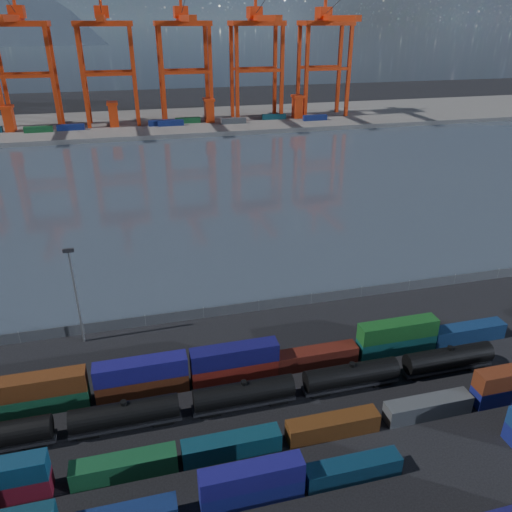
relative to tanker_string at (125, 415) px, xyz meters
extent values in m
plane|color=black|center=(23.65, -4.64, -2.17)|extent=(700.00, 700.00, 0.00)
plane|color=#333D4A|center=(23.65, 100.36, -2.16)|extent=(700.00, 700.00, 0.00)
cube|color=#514F4C|center=(23.65, 205.36, -1.17)|extent=(700.00, 70.00, 2.00)
cube|color=navy|center=(13.05, -14.31, -0.94)|extent=(11.34, 2.31, 2.46)
cube|color=navy|center=(13.05, -14.31, 1.52)|extent=(11.34, 2.31, 2.46)
cube|color=#0B283C|center=(24.87, -14.31, -0.94)|extent=(11.34, 2.31, 2.46)
cube|color=#124625|center=(-0.29, -7.51, -0.87)|extent=(11.95, 2.43, 2.59)
cube|color=#0C3240|center=(12.23, -7.51, -0.87)|extent=(11.95, 2.43, 2.59)
cube|color=#4F2A0F|center=(25.23, -7.51, -0.87)|extent=(11.95, 2.43, 2.59)
cube|color=#414446|center=(38.66, -7.51, -0.87)|extent=(11.95, 2.43, 2.59)
cube|color=navy|center=(51.69, -7.51, -0.87)|extent=(11.95, 2.43, 2.59)
cube|color=#134A2D|center=(-11.07, 6.22, -0.79)|extent=(12.68, 2.58, 2.75)
cube|color=#582B11|center=(-11.07, 6.22, 1.95)|extent=(12.68, 2.58, 2.75)
cube|color=#4F220F|center=(2.42, 6.22, -0.79)|extent=(12.68, 2.58, 2.75)
cube|color=navy|center=(2.42, 6.22, 1.95)|extent=(12.68, 2.58, 2.75)
cube|color=maroon|center=(15.59, 6.22, -0.79)|extent=(12.68, 2.58, 2.75)
cube|color=#120F4E|center=(15.59, 6.22, 1.95)|extent=(12.68, 2.58, 2.75)
cube|color=#4D170F|center=(28.17, 6.22, -0.79)|extent=(12.68, 2.58, 2.75)
cube|color=#0C3E3D|center=(41.48, 6.22, -0.79)|extent=(12.68, 2.58, 2.75)
cube|color=#16521D|center=(41.48, 6.22, 1.95)|extent=(12.68, 2.58, 2.75)
cube|color=navy|center=(54.32, 6.22, -0.79)|extent=(12.68, 2.58, 2.75)
cube|color=black|center=(-10.81, 0.00, -1.86)|extent=(2.60, 1.88, 0.63)
cylinder|color=black|center=(0.00, 0.00, 0.23)|extent=(13.54, 3.02, 3.02)
cylinder|color=black|center=(0.00, 0.00, 1.90)|extent=(0.83, 0.83, 0.52)
cube|color=black|center=(0.00, 0.00, -1.44)|extent=(14.06, 2.08, 0.42)
cube|color=black|center=(-4.69, 0.00, -1.86)|extent=(2.60, 1.88, 0.63)
cube|color=black|center=(4.69, 0.00, -1.86)|extent=(2.60, 1.88, 0.63)
cylinder|color=black|center=(15.50, 0.00, 0.23)|extent=(13.54, 3.02, 3.02)
cylinder|color=black|center=(15.50, 0.00, 1.90)|extent=(0.83, 0.83, 0.52)
cube|color=black|center=(15.50, 0.00, -1.44)|extent=(14.06, 2.08, 0.42)
cube|color=black|center=(10.81, 0.00, -1.86)|extent=(2.60, 1.88, 0.63)
cube|color=black|center=(20.19, 0.00, -1.86)|extent=(2.60, 1.88, 0.63)
cylinder|color=black|center=(31.00, 0.00, 0.23)|extent=(13.54, 3.02, 3.02)
cylinder|color=black|center=(31.00, 0.00, 1.90)|extent=(0.83, 0.83, 0.52)
cube|color=black|center=(31.00, 0.00, -1.44)|extent=(14.06, 2.08, 0.42)
cube|color=black|center=(26.31, 0.00, -1.86)|extent=(2.60, 1.88, 0.63)
cube|color=black|center=(35.69, 0.00, -1.86)|extent=(2.60, 1.88, 0.63)
cylinder|color=black|center=(46.50, 0.00, 0.23)|extent=(13.54, 3.02, 3.02)
cylinder|color=black|center=(46.50, 0.00, 1.90)|extent=(0.83, 0.83, 0.52)
cube|color=black|center=(46.50, 0.00, -1.44)|extent=(14.06, 2.08, 0.42)
cube|color=black|center=(41.81, 0.00, -1.86)|extent=(2.60, 1.88, 0.63)
cube|color=black|center=(51.19, 0.00, -1.86)|extent=(2.60, 1.88, 0.63)
cube|color=#595B5E|center=(23.65, 23.36, -1.17)|extent=(160.00, 0.06, 2.00)
cylinder|color=slate|center=(-16.35, 23.36, -1.07)|extent=(0.12, 0.12, 2.20)
cylinder|color=slate|center=(-6.35, 23.36, -1.07)|extent=(0.12, 0.12, 2.20)
cylinder|color=slate|center=(3.65, 23.36, -1.07)|extent=(0.12, 0.12, 2.20)
cylinder|color=slate|center=(13.65, 23.36, -1.07)|extent=(0.12, 0.12, 2.20)
cylinder|color=slate|center=(23.65, 23.36, -1.07)|extent=(0.12, 0.12, 2.20)
cylinder|color=slate|center=(33.65, 23.36, -1.07)|extent=(0.12, 0.12, 2.20)
cylinder|color=slate|center=(43.65, 23.36, -1.07)|extent=(0.12, 0.12, 2.20)
cylinder|color=slate|center=(53.65, 23.36, -1.07)|extent=(0.12, 0.12, 2.20)
cylinder|color=slate|center=(63.65, 23.36, -1.07)|extent=(0.12, 0.12, 2.20)
cylinder|color=slate|center=(73.65, 23.36, -1.07)|extent=(0.12, 0.12, 2.20)
cylinder|color=slate|center=(-6.35, 21.36, 5.83)|extent=(0.36, 0.36, 16.00)
cube|color=black|center=(-6.35, 21.36, 14.13)|extent=(1.60, 0.40, 0.60)
cube|color=red|center=(-47.54, 206.46, 20.70)|extent=(1.63, 1.63, 45.74)
cube|color=red|center=(-25.17, 194.26, 20.70)|extent=(1.63, 1.63, 45.74)
cube|color=red|center=(-25.17, 206.46, 20.70)|extent=(1.63, 1.63, 45.74)
cube|color=red|center=(-36.35, 194.26, 22.99)|extent=(22.36, 1.42, 1.42)
cube|color=red|center=(-36.35, 206.46, 22.99)|extent=(22.36, 1.42, 1.42)
cube|color=red|center=(-36.35, 200.36, 43.57)|extent=(25.41, 14.23, 2.24)
cube|color=red|center=(-36.35, 188.16, 45.61)|extent=(3.05, 48.79, 2.54)
cube|color=red|center=(-36.35, 204.42, 48.15)|extent=(6.10, 8.13, 5.08)
cube|color=red|center=(-12.54, 194.26, 20.70)|extent=(1.63, 1.63, 45.74)
cube|color=red|center=(-12.54, 206.46, 20.70)|extent=(1.63, 1.63, 45.74)
cube|color=red|center=(9.83, 194.26, 20.70)|extent=(1.63, 1.63, 45.74)
cube|color=red|center=(9.83, 206.46, 20.70)|extent=(1.63, 1.63, 45.74)
cube|color=red|center=(-1.35, 194.26, 22.99)|extent=(22.36, 1.42, 1.42)
cube|color=red|center=(-1.35, 206.46, 22.99)|extent=(22.36, 1.42, 1.42)
cube|color=red|center=(-1.35, 200.36, 43.57)|extent=(25.41, 14.23, 2.24)
cube|color=red|center=(-1.35, 188.16, 45.61)|extent=(3.05, 48.79, 2.54)
cube|color=red|center=(-1.35, 204.42, 48.15)|extent=(6.10, 8.13, 5.08)
cube|color=red|center=(22.46, 194.26, 20.70)|extent=(1.63, 1.63, 45.74)
cube|color=red|center=(22.46, 206.46, 20.70)|extent=(1.63, 1.63, 45.74)
cube|color=red|center=(44.83, 194.26, 20.70)|extent=(1.63, 1.63, 45.74)
cube|color=red|center=(44.83, 206.46, 20.70)|extent=(1.63, 1.63, 45.74)
cube|color=red|center=(33.65, 194.26, 22.99)|extent=(22.36, 1.42, 1.42)
cube|color=red|center=(33.65, 206.46, 22.99)|extent=(22.36, 1.42, 1.42)
cube|color=red|center=(33.65, 200.36, 43.57)|extent=(25.41, 14.23, 2.24)
cube|color=red|center=(33.65, 188.16, 45.61)|extent=(3.05, 48.79, 2.54)
cube|color=red|center=(33.65, 204.42, 48.15)|extent=(6.10, 8.13, 5.08)
cylinder|color=black|center=(33.65, 185.72, 52.72)|extent=(0.24, 41.84, 13.80)
cube|color=red|center=(57.46, 194.26, 20.70)|extent=(1.63, 1.63, 45.74)
cube|color=red|center=(57.46, 206.46, 20.70)|extent=(1.63, 1.63, 45.74)
cube|color=red|center=(79.83, 194.26, 20.70)|extent=(1.63, 1.63, 45.74)
cube|color=red|center=(79.83, 206.46, 20.70)|extent=(1.63, 1.63, 45.74)
cube|color=red|center=(68.65, 194.26, 22.99)|extent=(22.36, 1.42, 1.42)
cube|color=red|center=(68.65, 206.46, 22.99)|extent=(22.36, 1.42, 1.42)
cube|color=red|center=(68.65, 200.36, 43.57)|extent=(25.41, 14.23, 2.24)
cube|color=red|center=(68.65, 188.16, 45.61)|extent=(3.05, 48.79, 2.54)
cube|color=red|center=(68.65, 204.42, 48.15)|extent=(6.10, 8.13, 5.08)
cylinder|color=black|center=(68.65, 185.72, 52.72)|extent=(0.24, 41.84, 13.80)
cube|color=red|center=(92.46, 194.26, 20.70)|extent=(1.63, 1.63, 45.74)
cube|color=red|center=(92.46, 206.46, 20.70)|extent=(1.63, 1.63, 45.74)
cube|color=red|center=(114.83, 194.26, 20.70)|extent=(1.63, 1.63, 45.74)
cube|color=red|center=(114.83, 206.46, 20.70)|extent=(1.63, 1.63, 45.74)
cube|color=red|center=(103.65, 194.26, 22.99)|extent=(22.36, 1.42, 1.42)
cube|color=red|center=(103.65, 206.46, 22.99)|extent=(22.36, 1.42, 1.42)
cube|color=red|center=(103.65, 200.36, 43.57)|extent=(25.41, 14.23, 2.24)
cube|color=red|center=(103.65, 188.16, 45.61)|extent=(3.05, 48.79, 2.54)
cube|color=red|center=(103.65, 204.42, 48.15)|extent=(6.10, 8.13, 5.08)
cylinder|color=black|center=(103.65, 185.72, 52.72)|extent=(0.24, 41.84, 13.80)
cube|color=navy|center=(24.30, 190.03, 1.13)|extent=(12.00, 2.44, 2.60)
cube|color=navy|center=(94.99, 186.28, 1.13)|extent=(12.00, 2.44, 2.60)
cube|color=navy|center=(20.00, 191.44, 1.13)|extent=(12.00, 2.44, 2.60)
cube|color=#3F4244|center=(54.02, 188.06, 1.13)|extent=(12.00, 2.44, 2.60)
cube|color=#144C23|center=(-34.10, 189.55, 1.13)|extent=(12.00, 2.44, 2.60)
cube|color=navy|center=(-20.51, 190.88, 1.13)|extent=(12.00, 2.44, 2.60)
cube|color=#144C23|center=(32.99, 194.84, 1.13)|extent=(12.00, 2.44, 2.60)
cube|color=#0C3842|center=(76.05, 194.18, 1.13)|extent=(12.00, 2.44, 2.60)
cube|color=red|center=(-46.35, 195.36, 4.83)|extent=(4.00, 6.00, 10.00)
cube|color=red|center=(-46.35, 195.36, 10.33)|extent=(5.00, 7.00, 1.20)
cube|color=red|center=(-1.35, 195.36, 4.83)|extent=(4.00, 6.00, 10.00)
cube|color=red|center=(-1.35, 195.36, 10.33)|extent=(5.00, 7.00, 1.20)
cube|color=red|center=(43.65, 195.36, 4.83)|extent=(4.00, 6.00, 10.00)
cube|color=red|center=(43.65, 195.36, 10.33)|extent=(5.00, 7.00, 1.20)
cube|color=red|center=(88.65, 195.36, 4.83)|extent=(4.00, 6.00, 10.00)
cube|color=red|center=(88.65, 195.36, 10.33)|extent=(5.00, 7.00, 1.20)
camera|label=1|loc=(4.12, -51.04, 45.41)|focal=35.00mm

